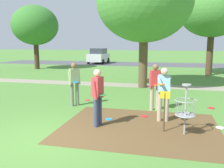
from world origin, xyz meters
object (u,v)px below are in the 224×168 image
at_px(disc_golf_basket, 183,107).
at_px(player_throwing, 74,82).
at_px(frisbee_far_left, 211,108).
at_px(frisbee_far_right, 145,116).
at_px(tree_mid_center, 35,25).
at_px(player_waiting_right, 164,91).
at_px(tree_near_left, 144,1).
at_px(parked_car_leftmost, 99,56).
at_px(player_waiting_left, 155,84).
at_px(player_foreground_watching, 98,94).
at_px(frisbee_near_basket, 87,100).
at_px(frisbee_scattered_a, 109,119).
at_px(frisbee_by_tee, 220,128).
at_px(tree_near_right, 213,8).

distance_m(disc_golf_basket, player_throwing, 4.54).
bearing_deg(player_throwing, frisbee_far_left, 9.07).
xyz_separation_m(frisbee_far_right, tree_mid_center, (-11.63, 12.99, 4.08)).
xyz_separation_m(player_throwing, player_waiting_right, (3.44, -1.16, 0.02)).
distance_m(frisbee_far_left, tree_near_left, 6.73).
bearing_deg(tree_near_left, disc_golf_basket, -75.19).
distance_m(frisbee_far_left, parked_car_leftmost, 21.51).
relative_size(player_waiting_left, parked_car_leftmost, 0.41).
relative_size(disc_golf_basket, player_throwing, 0.81).
relative_size(player_throwing, player_waiting_left, 1.00).
bearing_deg(player_foreground_watching, frisbee_near_basket, 114.59).
relative_size(frisbee_far_left, frisbee_far_right, 1.12).
xyz_separation_m(frisbee_far_left, frisbee_scattered_a, (-3.47, -2.22, 0.00)).
height_order(player_foreground_watching, frisbee_by_tee, player_foreground_watching).
distance_m(frisbee_by_tee, tree_mid_center, 19.86).
xyz_separation_m(frisbee_near_basket, parked_car_leftmost, (-5.04, 18.87, 0.91)).
bearing_deg(tree_mid_center, frisbee_scattered_a, -52.19).
relative_size(disc_golf_basket, frisbee_far_left, 5.47).
xyz_separation_m(player_waiting_left, parked_car_leftmost, (-7.97, 19.73, -0.05)).
bearing_deg(tree_mid_center, frisbee_far_left, -39.03).
xyz_separation_m(disc_golf_basket, tree_near_left, (-1.80, 6.83, 3.88)).
bearing_deg(tree_mid_center, player_throwing, -54.17).
height_order(frisbee_near_basket, frisbee_far_left, same).
distance_m(disc_golf_basket, tree_near_left, 8.06).
distance_m(player_waiting_right, frisbee_by_tee, 1.94).
height_order(player_waiting_right, frisbee_near_basket, player_waiting_right).
xyz_separation_m(player_waiting_right, frisbee_scattered_a, (-1.71, -0.23, -0.98)).
height_order(frisbee_near_basket, frisbee_scattered_a, same).
bearing_deg(frisbee_by_tee, player_throwing, 164.53).
distance_m(tree_near_right, parked_car_leftmost, 15.00).
relative_size(player_throwing, parked_car_leftmost, 0.41).
distance_m(player_waiting_right, frisbee_far_left, 2.83).
bearing_deg(player_throwing, frisbee_scattered_a, -38.71).
height_order(player_waiting_left, frisbee_near_basket, player_waiting_left).
height_order(frisbee_near_basket, tree_mid_center, tree_mid_center).
relative_size(frisbee_near_basket, tree_near_left, 0.03).
distance_m(player_throwing, parked_car_leftmost, 20.41).
relative_size(disc_golf_basket, tree_near_right, 0.19).
bearing_deg(frisbee_near_basket, frisbee_by_tee, -25.77).
height_order(frisbee_near_basket, tree_near_right, tree_near_right).
relative_size(frisbee_by_tee, parked_car_leftmost, 0.06).
distance_m(disc_golf_basket, player_foreground_watching, 2.44).
height_order(frisbee_by_tee, tree_near_left, tree_near_left).
xyz_separation_m(disc_golf_basket, tree_near_right, (2.60, 13.18, 4.24)).
xyz_separation_m(player_waiting_left, player_waiting_right, (0.33, -1.25, 0.02)).
distance_m(frisbee_far_right, tree_near_right, 13.37).
height_order(player_waiting_left, tree_mid_center, tree_mid_center).
height_order(disc_golf_basket, frisbee_far_right, disc_golf_basket).
relative_size(frisbee_near_basket, frisbee_far_left, 0.87).
xyz_separation_m(frisbee_by_tee, tree_mid_center, (-13.89, 13.59, 4.08)).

